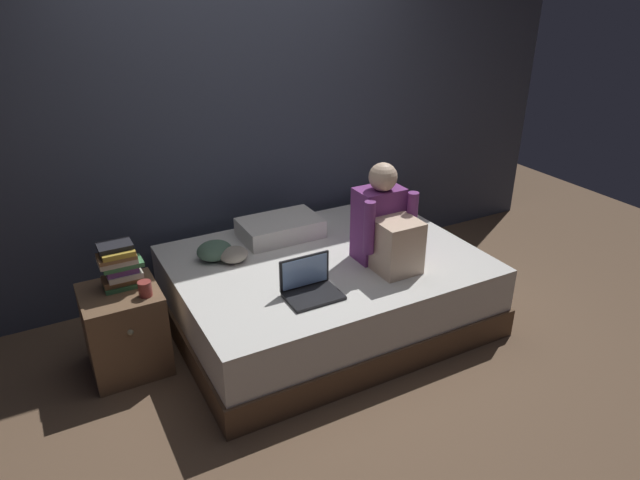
# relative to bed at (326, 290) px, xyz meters

# --- Properties ---
(ground_plane) EXTENTS (8.00, 8.00, 0.00)m
(ground_plane) POSITION_rel_bed_xyz_m (-0.20, -0.30, -0.24)
(ground_plane) COLOR brown
(wall_back) EXTENTS (5.60, 0.10, 2.70)m
(wall_back) POSITION_rel_bed_xyz_m (-0.20, 0.90, 1.11)
(wall_back) COLOR #383D4C
(wall_back) RESTS_ON ground_plane
(bed) EXTENTS (2.00, 1.50, 0.49)m
(bed) POSITION_rel_bed_xyz_m (0.00, 0.00, 0.00)
(bed) COLOR brown
(bed) RESTS_ON ground_plane
(nightstand) EXTENTS (0.44, 0.46, 0.53)m
(nightstand) POSITION_rel_bed_xyz_m (-1.30, 0.13, 0.02)
(nightstand) COLOR brown
(nightstand) RESTS_ON ground_plane
(person_sitting) EXTENTS (0.39, 0.44, 0.66)m
(person_sitting) POSITION_rel_bed_xyz_m (0.30, -0.23, 0.50)
(person_sitting) COLOR #75337A
(person_sitting) RESTS_ON bed
(laptop) EXTENTS (0.32, 0.23, 0.22)m
(laptop) POSITION_rel_bed_xyz_m (-0.31, -0.36, 0.30)
(laptop) COLOR black
(laptop) RESTS_ON bed
(pillow) EXTENTS (0.56, 0.36, 0.13)m
(pillow) POSITION_rel_bed_xyz_m (-0.12, 0.45, 0.31)
(pillow) COLOR silver
(pillow) RESTS_ON bed
(book_stack) EXTENTS (0.24, 0.18, 0.27)m
(book_stack) POSITION_rel_bed_xyz_m (-1.26, 0.18, 0.43)
(book_stack) COLOR #387042
(book_stack) RESTS_ON nightstand
(mug) EXTENTS (0.08, 0.08, 0.09)m
(mug) POSITION_rel_bed_xyz_m (-1.17, 0.01, 0.33)
(mug) COLOR #933833
(mug) RESTS_ON nightstand
(clothes_pile) EXTENTS (0.31, 0.27, 0.13)m
(clothes_pile) POSITION_rel_bed_xyz_m (-0.62, 0.30, 0.31)
(clothes_pile) COLOR #4C6B56
(clothes_pile) RESTS_ON bed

